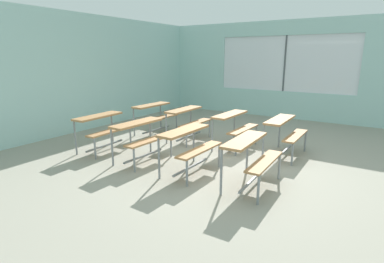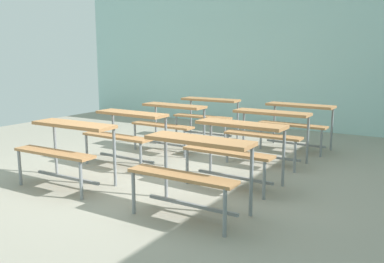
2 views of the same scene
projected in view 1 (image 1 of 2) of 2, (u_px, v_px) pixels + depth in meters
ground at (227, 168)px, 5.41m from camera, size 10.00×9.00×0.05m
wall_back at (64, 74)px, 7.39m from camera, size 10.00×0.12×3.00m
wall_right at (305, 73)px, 9.06m from camera, size 0.12×9.00×3.00m
desk_bench_r0c0 at (251, 151)px, 4.46m from camera, size 1.11×0.61×0.74m
desk_bench_r0c1 at (285, 128)px, 5.88m from camera, size 1.10×0.60×0.74m
desk_bench_r1c0 at (189, 141)px, 5.02m from camera, size 1.12×0.62×0.74m
desk_bench_r1c1 at (234, 122)px, 6.40m from camera, size 1.12×0.63×0.74m
desk_bench_r2c0 at (141, 132)px, 5.58m from camera, size 1.12×0.64×0.74m
desk_bench_r2c1 at (188, 117)px, 6.97m from camera, size 1.11×0.60×0.74m
desk_bench_r3c0 at (102, 124)px, 6.23m from camera, size 1.12×0.62×0.74m
desk_bench_r3c1 at (155, 112)px, 7.60m from camera, size 1.13×0.64×0.74m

